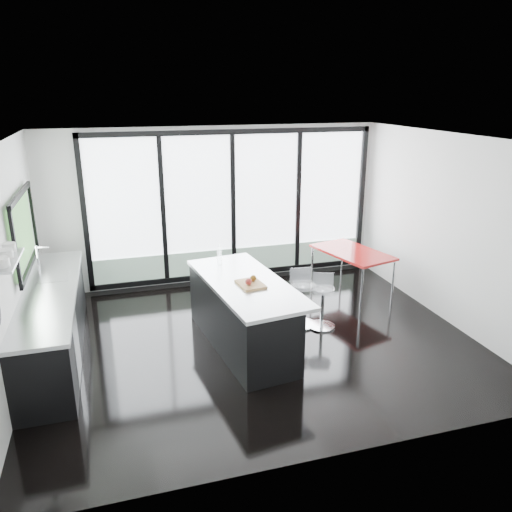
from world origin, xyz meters
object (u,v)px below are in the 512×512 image
object	(u,v)px
island	(241,313)
bar_stool_far	(302,305)
red_table	(351,272)
bar_stool_near	(322,308)

from	to	relation	value
island	bar_stool_far	world-z (taller)	island
red_table	bar_stool_far	bearing A→B (deg)	-142.73
bar_stool_far	island	bearing A→B (deg)	-157.01
bar_stool_far	red_table	xyz separation A→B (m)	(1.30, 0.99, 0.04)
bar_stool_far	red_table	world-z (taller)	red_table
bar_stool_far	red_table	size ratio (longest dim) A/B	0.48
bar_stool_near	red_table	world-z (taller)	red_table
bar_stool_far	red_table	bearing A→B (deg)	42.53
bar_stool_far	red_table	distance (m)	1.63
island	bar_stool_near	size ratio (longest dim) A/B	3.81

